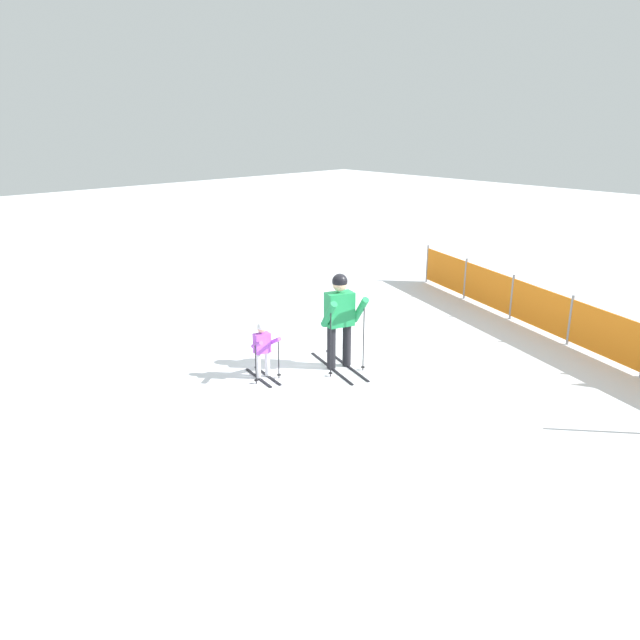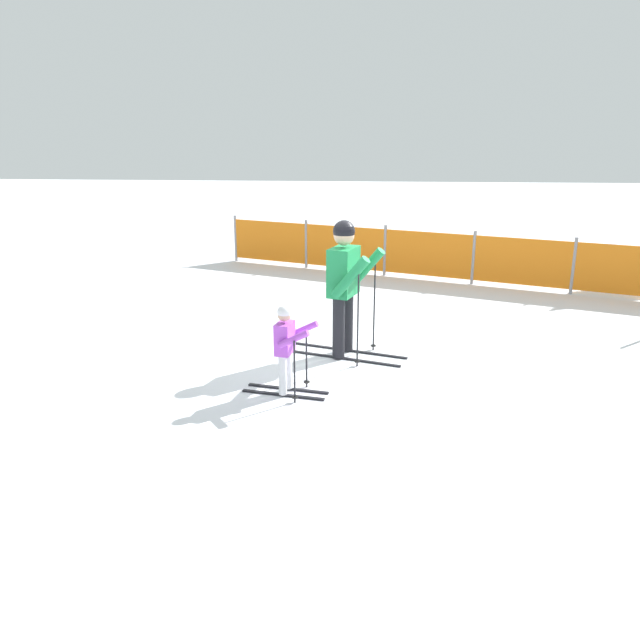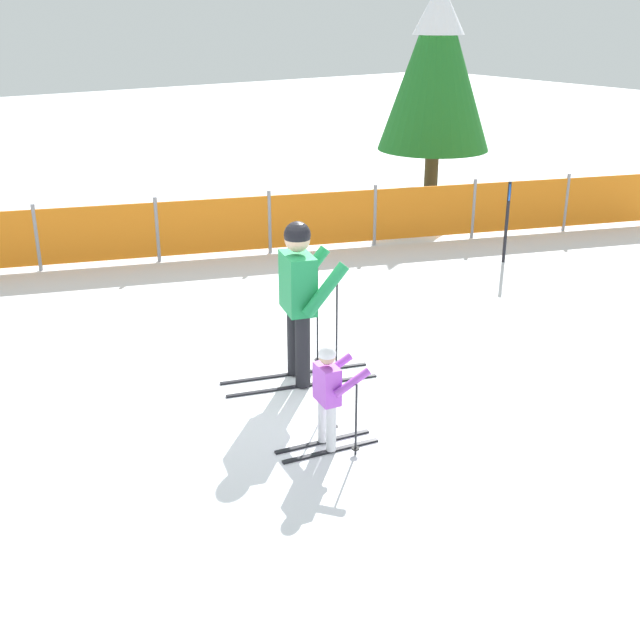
# 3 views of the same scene
# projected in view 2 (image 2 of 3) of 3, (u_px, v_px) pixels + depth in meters

# --- Properties ---
(ground_plane) EXTENTS (60.00, 60.00, 0.00)m
(ground_plane) POSITION_uv_depth(u_px,v_px,m) (327.00, 350.00, 8.15)
(ground_plane) COLOR white
(skier_adult) EXTENTS (1.65, 0.89, 1.72)m
(skier_adult) POSITION_uv_depth(u_px,v_px,m) (345.00, 277.00, 7.69)
(skier_adult) COLOR black
(skier_adult) RESTS_ON ground_plane
(skier_child) EXTENTS (0.95, 0.50, 0.99)m
(skier_child) POSITION_uv_depth(u_px,v_px,m) (286.00, 343.00, 6.65)
(skier_child) COLOR black
(skier_child) RESTS_ON ground_plane
(safety_fence) EXTENTS (11.49, 4.31, 1.00)m
(safety_fence) POSITION_uv_depth(u_px,v_px,m) (522.00, 262.00, 11.24)
(safety_fence) COLOR gray
(safety_fence) RESTS_ON ground_plane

